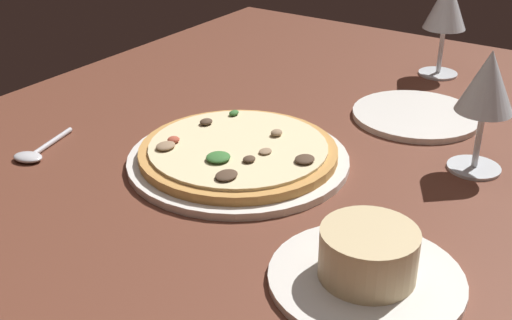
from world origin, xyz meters
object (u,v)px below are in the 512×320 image
pizza_main (238,155)px  wine_glass_near (487,86)px  ramekin_on_saucer (367,263)px  side_plate (416,115)px  wine_glass_far (447,6)px  spoon (35,153)px

pizza_main → wine_glass_near: (-15.35, 25.81, 9.93)cm
ramekin_on_saucer → pizza_main: bearing=-119.0°
side_plate → wine_glass_near: bearing=46.9°
ramekin_on_saucer → side_plate: bearing=-164.7°
wine_glass_far → side_plate: size_ratio=0.89×
pizza_main → ramekin_on_saucer: size_ratio=1.51×
wine_glass_far → wine_glass_near: bearing=27.1°
pizza_main → ramekin_on_saucer: 28.08cm
ramekin_on_saucer → spoon: 48.15cm
ramekin_on_saucer → wine_glass_near: bearing=177.5°
ramekin_on_saucer → wine_glass_far: wine_glass_far is taller
pizza_main → wine_glass_near: wine_glass_near is taller
ramekin_on_saucer → wine_glass_far: 63.72cm
pizza_main → spoon: size_ratio=2.52×
ramekin_on_saucer → wine_glass_near: size_ratio=1.20×
pizza_main → wine_glass_far: 49.57cm
wine_glass_near → spoon: size_ratio=1.39×
wine_glass_far → side_plate: (20.57, 4.10, -11.55)cm
pizza_main → wine_glass_near: size_ratio=1.82×
spoon → side_plate: bearing=137.3°
wine_glass_near → spoon: 58.05cm
wine_glass_far → side_plate: 23.95cm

